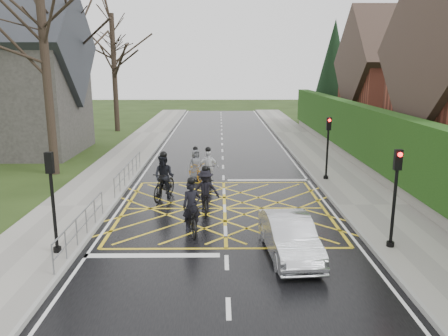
{
  "coord_description": "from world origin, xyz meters",
  "views": [
    {
      "loc": [
        -0.2,
        -16.8,
        5.59
      ],
      "look_at": [
        -0.01,
        1.66,
        1.3
      ],
      "focal_mm": 35.0,
      "sensor_mm": 36.0,
      "label": 1
    }
  ],
  "objects_px": {
    "cyclist_rear": "(192,214)",
    "car": "(290,236)",
    "cyclist_front": "(208,171)",
    "cyclist_lead": "(196,168)",
    "cyclist_back": "(164,181)",
    "cyclist_mid": "(205,195)"
  },
  "relations": [
    {
      "from": "cyclist_rear",
      "to": "car",
      "type": "bearing_deg",
      "value": -45.02
    },
    {
      "from": "cyclist_front",
      "to": "car",
      "type": "xyz_separation_m",
      "value": [
        2.65,
        -8.07,
        -0.08
      ]
    },
    {
      "from": "cyclist_lead",
      "to": "car",
      "type": "height_order",
      "value": "cyclist_lead"
    },
    {
      "from": "cyclist_back",
      "to": "cyclist_front",
      "type": "xyz_separation_m",
      "value": [
        1.84,
        2.15,
        -0.1
      ]
    },
    {
      "from": "cyclist_mid",
      "to": "cyclist_lead",
      "type": "height_order",
      "value": "cyclist_mid"
    },
    {
      "from": "cyclist_mid",
      "to": "cyclist_front",
      "type": "relative_size",
      "value": 1.01
    },
    {
      "from": "cyclist_rear",
      "to": "cyclist_front",
      "type": "distance_m",
      "value": 6.07
    },
    {
      "from": "cyclist_front",
      "to": "cyclist_lead",
      "type": "relative_size",
      "value": 1.05
    },
    {
      "from": "cyclist_back",
      "to": "car",
      "type": "bearing_deg",
      "value": -35.39
    },
    {
      "from": "car",
      "to": "cyclist_mid",
      "type": "bearing_deg",
      "value": 118.38
    },
    {
      "from": "cyclist_lead",
      "to": "car",
      "type": "distance_m",
      "value": 9.77
    },
    {
      "from": "car",
      "to": "cyclist_back",
      "type": "bearing_deg",
      "value": 122.67
    },
    {
      "from": "car",
      "to": "cyclist_front",
      "type": "bearing_deg",
      "value": 103.67
    },
    {
      "from": "cyclist_rear",
      "to": "cyclist_lead",
      "type": "height_order",
      "value": "cyclist_rear"
    },
    {
      "from": "cyclist_mid",
      "to": "cyclist_rear",
      "type": "bearing_deg",
      "value": -105.2
    },
    {
      "from": "cyclist_rear",
      "to": "car",
      "type": "xyz_separation_m",
      "value": [
        3.06,
        -2.01,
        -0.02
      ]
    },
    {
      "from": "cyclist_back",
      "to": "cyclist_mid",
      "type": "relative_size",
      "value": 1.11
    },
    {
      "from": "cyclist_back",
      "to": "cyclist_mid",
      "type": "distance_m",
      "value": 2.58
    },
    {
      "from": "cyclist_rear",
      "to": "cyclist_front",
      "type": "relative_size",
      "value": 1.08
    },
    {
      "from": "cyclist_front",
      "to": "cyclist_lead",
      "type": "xyz_separation_m",
      "value": [
        -0.66,
        1.12,
        -0.1
      ]
    },
    {
      "from": "cyclist_lead",
      "to": "cyclist_mid",
      "type": "bearing_deg",
      "value": -106.62
    },
    {
      "from": "cyclist_rear",
      "to": "cyclist_back",
      "type": "xyz_separation_m",
      "value": [
        -1.43,
        3.91,
        0.16
      ]
    }
  ]
}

